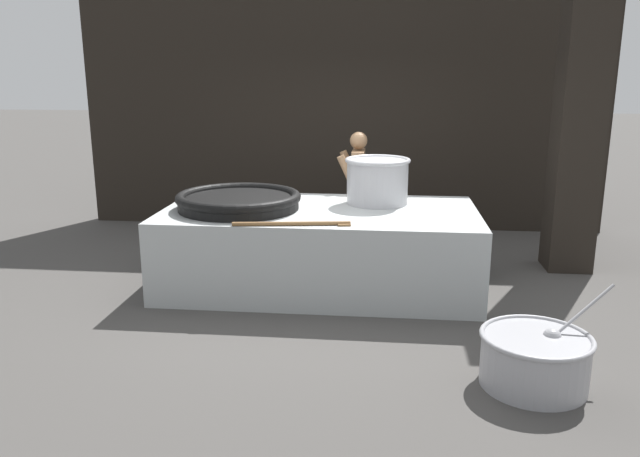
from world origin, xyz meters
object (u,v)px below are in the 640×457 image
object	(u,v)px
giant_wok_near	(239,200)
prep_bowl_vegetables	(535,357)
stock_pot	(377,180)
cook	(357,189)

from	to	relation	value
giant_wok_near	prep_bowl_vegetables	bearing A→B (deg)	-36.55
stock_pot	cook	xyz separation A→B (m)	(-0.26, 0.87, -0.27)
stock_pot	prep_bowl_vegetables	distance (m)	2.82
giant_wok_near	prep_bowl_vegetables	size ratio (longest dim) A/B	1.31
giant_wok_near	stock_pot	bearing A→B (deg)	17.07
stock_pot	prep_bowl_vegetables	size ratio (longest dim) A/B	0.71
cook	prep_bowl_vegetables	distance (m)	3.62
prep_bowl_vegetables	giant_wok_near	bearing A→B (deg)	143.45
prep_bowl_vegetables	stock_pot	bearing A→B (deg)	116.65
giant_wok_near	cook	size ratio (longest dim) A/B	0.85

